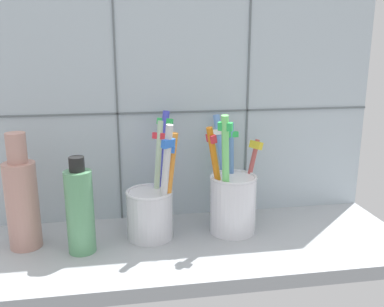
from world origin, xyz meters
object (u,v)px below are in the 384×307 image
object	(u,v)px
toothbrush_cup_left	(152,207)
toothbrush_cup_right	(232,197)
ceramic_vase	(22,200)
soap_bottle	(80,211)

from	to	relation	value
toothbrush_cup_left	toothbrush_cup_right	xyz separation A→B (cm)	(12.36, 0.20, 0.65)
toothbrush_cup_right	ceramic_vase	world-z (taller)	toothbrush_cup_right
ceramic_vase	soap_bottle	size ratio (longest dim) A/B	1.22
toothbrush_cup_left	soap_bottle	distance (cm)	10.82
toothbrush_cup_left	ceramic_vase	xyz separation A→B (cm)	(-18.38, -0.18, 2.37)
ceramic_vase	soap_bottle	bearing A→B (deg)	-21.05
toothbrush_cup_left	toothbrush_cup_right	distance (cm)	12.38
toothbrush_cup_right	soap_bottle	bearing A→B (deg)	-171.13
toothbrush_cup_right	soap_bottle	world-z (taller)	toothbrush_cup_right
ceramic_vase	toothbrush_cup_right	bearing A→B (deg)	0.70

